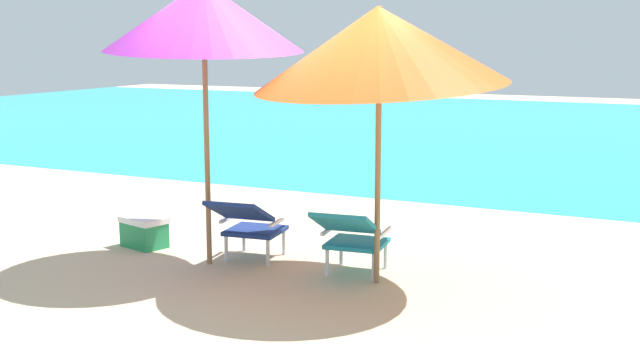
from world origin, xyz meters
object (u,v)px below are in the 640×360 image
Objects in this scene: lounge_chair_right at (352,235)px; cooler_box at (144,232)px; beach_umbrella_left at (204,17)px; beach_umbrella_right at (379,47)px; lounge_chair_left at (248,222)px.

lounge_chair_right reaches higher than cooler_box.
beach_umbrella_left is (-1.42, -0.17, 1.95)m from lounge_chair_right.
beach_umbrella_left reaches higher than cooler_box.
lounge_chair_right is 2.40m from cooler_box.
lounge_chair_left is at bearing 176.96° from beach_umbrella_right.
beach_umbrella_right is (0.27, -0.05, 1.68)m from lounge_chair_right.
cooler_box is at bearing 177.92° from lounge_chair_left.
cooler_box is (-0.97, 0.24, -2.19)m from beach_umbrella_left.
beach_umbrella_right reaches higher than cooler_box.
lounge_chair_left is 0.32× the size of beach_umbrella_right.
beach_umbrella_left is 1.72m from beach_umbrella_right.
lounge_chair_right is at bearing 169.69° from beach_umbrella_right.
lounge_chair_right is at bearing -1.70° from cooler_box.
lounge_chair_left is 1.98m from beach_umbrella_left.
lounge_chair_left is at bearing 31.61° from beach_umbrella_left.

